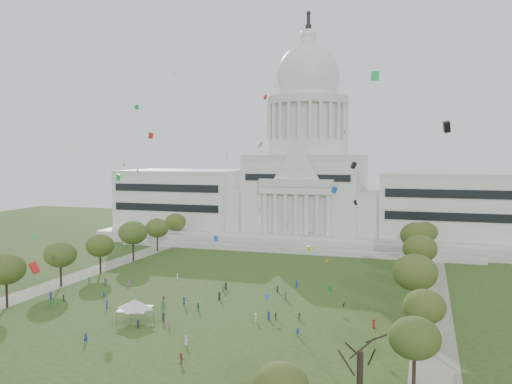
{
  "coord_description": "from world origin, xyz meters",
  "views": [
    {
      "loc": [
        46.16,
        -100.85,
        34.8
      ],
      "look_at": [
        0.0,
        45.0,
        24.0
      ],
      "focal_mm": 38.0,
      "sensor_mm": 36.0,
      "label": 1
    }
  ],
  "objects_px": {
    "capitol": "(307,185)",
    "event_tent": "(135,304)",
    "big_bare_tree": "(360,346)",
    "person_0": "(374,324)"
  },
  "relations": [
    {
      "from": "capitol",
      "to": "event_tent",
      "type": "bearing_deg",
      "value": -95.54
    },
    {
      "from": "event_tent",
      "to": "person_0",
      "type": "bearing_deg",
      "value": 11.81
    },
    {
      "from": "capitol",
      "to": "event_tent",
      "type": "xyz_separation_m",
      "value": [
        -11.29,
        -116.42,
        -18.7
      ]
    },
    {
      "from": "event_tent",
      "to": "person_0",
      "type": "xyz_separation_m",
      "value": [
        47.94,
        10.02,
        -2.64
      ]
    },
    {
      "from": "capitol",
      "to": "person_0",
      "type": "xyz_separation_m",
      "value": [
        36.65,
        -106.4,
        -21.35
      ]
    },
    {
      "from": "event_tent",
      "to": "big_bare_tree",
      "type": "bearing_deg",
      "value": -27.05
    },
    {
      "from": "event_tent",
      "to": "person_0",
      "type": "distance_m",
      "value": 49.05
    },
    {
      "from": "capitol",
      "to": "big_bare_tree",
      "type": "bearing_deg",
      "value": -74.98
    },
    {
      "from": "big_bare_tree",
      "to": "person_0",
      "type": "bearing_deg",
      "value": 92.19
    },
    {
      "from": "capitol",
      "to": "event_tent",
      "type": "relative_size",
      "value": 17.51
    }
  ]
}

